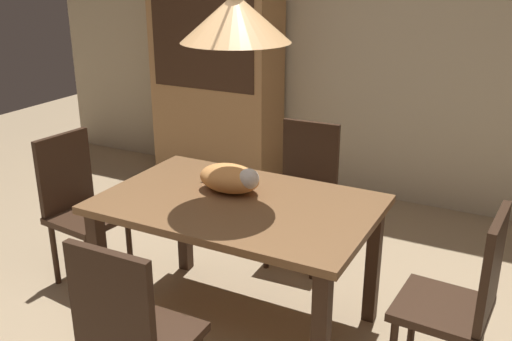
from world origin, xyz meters
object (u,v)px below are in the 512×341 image
object	(u,v)px
cat_sleeping	(231,178)
hutch_bookcase	(217,84)
chair_right_side	(462,298)
chair_far_back	(304,187)
pendant_lamp	(236,17)
dining_table	(239,219)
chair_near_front	(132,333)
chair_left_side	(79,202)

from	to	relation	value
cat_sleeping	hutch_bookcase	distance (m)	2.14
chair_right_side	hutch_bookcase	bearing A→B (deg)	141.80
chair_far_back	pendant_lamp	distance (m)	1.45
hutch_bookcase	dining_table	bearing A→B (deg)	-56.08
dining_table	chair_near_front	distance (m)	0.89
cat_sleeping	pendant_lamp	xyz separation A→B (m)	(0.09, -0.09, 0.84)
chair_far_back	chair_near_front	bearing A→B (deg)	-89.85
chair_near_front	hutch_bookcase	bearing A→B (deg)	114.63
dining_table	hutch_bookcase	xyz separation A→B (m)	(-1.26, 1.88, 0.24)
chair_near_front	chair_far_back	world-z (taller)	same
pendant_lamp	cat_sleeping	bearing A→B (deg)	136.27
chair_far_back	pendant_lamp	world-z (taller)	pendant_lamp
pendant_lamp	hutch_bookcase	distance (m)	2.39
chair_far_back	chair_left_side	distance (m)	1.42
chair_near_front	chair_left_side	distance (m)	1.44
dining_table	chair_left_side	distance (m)	1.14
dining_table	chair_far_back	world-z (taller)	chair_far_back
dining_table	cat_sleeping	bearing A→B (deg)	136.27
dining_table	chair_near_front	world-z (taller)	chair_near_front
chair_left_side	pendant_lamp	distance (m)	1.61
dining_table	chair_right_side	bearing A→B (deg)	-0.23
dining_table	chair_right_side	size ratio (longest dim) A/B	1.51
chair_near_front	hutch_bookcase	xyz separation A→B (m)	(-1.26, 2.75, 0.38)
chair_far_back	pendant_lamp	size ratio (longest dim) A/B	0.72
chair_right_side	pendant_lamp	distance (m)	1.61
chair_far_back	chair_left_side	xyz separation A→B (m)	(-1.12, -0.87, 0.00)
chair_near_front	chair_far_back	xyz separation A→B (m)	(-0.00, 1.76, 0.00)
chair_left_side	cat_sleeping	size ratio (longest dim) A/B	2.38
chair_far_back	pendant_lamp	xyz separation A→B (m)	(0.00, -0.88, 1.15)
chair_far_back	cat_sleeping	size ratio (longest dim) A/B	2.38
dining_table	chair_far_back	size ratio (longest dim) A/B	1.51
chair_right_side	chair_far_back	bearing A→B (deg)	142.04
chair_left_side	hutch_bookcase	world-z (taller)	hutch_bookcase
chair_far_back	hutch_bookcase	distance (m)	1.65
dining_table	chair_left_side	world-z (taller)	chair_left_side
chair_near_front	pendant_lamp	xyz separation A→B (m)	(-0.00, 0.88, 1.15)
chair_near_front	hutch_bookcase	world-z (taller)	hutch_bookcase
chair_right_side	chair_far_back	xyz separation A→B (m)	(-1.13, 0.88, 0.00)
chair_far_back	chair_right_side	bearing A→B (deg)	-37.96
chair_right_side	pendant_lamp	xyz separation A→B (m)	(-1.13, 0.00, 1.15)
chair_near_front	chair_left_side	bearing A→B (deg)	141.85
pendant_lamp	hutch_bookcase	size ratio (longest dim) A/B	0.70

